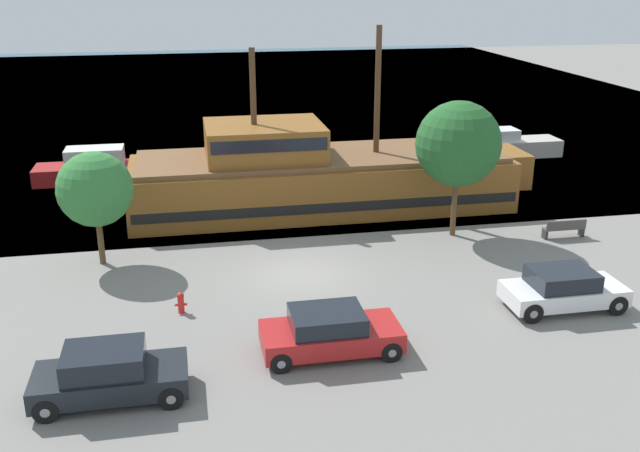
# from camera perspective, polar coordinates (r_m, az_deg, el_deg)

# --- Properties ---
(ground_plane) EXTENTS (160.00, 160.00, 0.00)m
(ground_plane) POSITION_cam_1_polar(r_m,az_deg,el_deg) (27.89, -1.68, -3.85)
(ground_plane) COLOR gray
(water_surface) EXTENTS (80.00, 80.00, 0.00)m
(water_surface) POSITION_cam_1_polar(r_m,az_deg,el_deg) (70.24, -7.63, 10.49)
(water_surface) COLOR #33566B
(water_surface) RESTS_ON ground
(pirate_ship) EXTENTS (19.76, 5.59, 8.78)m
(pirate_ship) POSITION_cam_1_polar(r_m,az_deg,el_deg) (35.15, -0.23, 4.00)
(pirate_ship) COLOR brown
(pirate_ship) RESTS_ON water_surface
(moored_boat_dockside) EXTENTS (7.58, 2.03, 1.76)m
(moored_boat_dockside) POSITION_cam_1_polar(r_m,az_deg,el_deg) (46.80, 14.14, 6.25)
(moored_boat_dockside) COLOR #B7B2A8
(moored_boat_dockside) RESTS_ON water_surface
(moored_boat_outer) EXTENTS (7.83, 2.14, 1.89)m
(moored_boat_outer) POSITION_cam_1_polar(r_m,az_deg,el_deg) (41.88, -16.86, 4.45)
(moored_boat_outer) COLOR maroon
(moored_boat_outer) RESTS_ON water_surface
(parked_car_curb_front) EXTENTS (4.17, 1.90, 1.53)m
(parked_car_curb_front) POSITION_cam_1_polar(r_m,az_deg,el_deg) (20.76, -16.53, -11.31)
(parked_car_curb_front) COLOR black
(parked_car_curb_front) RESTS_ON ground_plane
(parked_car_curb_mid) EXTENTS (4.14, 1.92, 1.45)m
(parked_car_curb_mid) POSITION_cam_1_polar(r_m,az_deg,el_deg) (26.28, 18.87, -4.80)
(parked_car_curb_mid) COLOR white
(parked_car_curb_mid) RESTS_ON ground_plane
(parked_car_curb_rear) EXTENTS (4.28, 2.00, 1.43)m
(parked_car_curb_rear) POSITION_cam_1_polar(r_m,az_deg,el_deg) (22.12, 0.79, -8.48)
(parked_car_curb_rear) COLOR #B21E1E
(parked_car_curb_rear) RESTS_ON ground_plane
(fire_hydrant) EXTENTS (0.42, 0.25, 0.76)m
(fire_hydrant) POSITION_cam_1_polar(r_m,az_deg,el_deg) (25.14, -11.07, -5.98)
(fire_hydrant) COLOR red
(fire_hydrant) RESTS_ON ground_plane
(bench_promenade_east) EXTENTS (1.87, 0.45, 0.85)m
(bench_promenade_east) POSITION_cam_1_polar(r_m,az_deg,el_deg) (33.22, 18.98, -0.18)
(bench_promenade_east) COLOR #4C4742
(bench_promenade_east) RESTS_ON ground_plane
(tree_row_east) EXTENTS (2.96, 2.96, 4.61)m
(tree_row_east) POSITION_cam_1_polar(r_m,az_deg,el_deg) (29.17, -17.56, 2.81)
(tree_row_east) COLOR brown
(tree_row_east) RESTS_ON ground_plane
(tree_row_mideast) EXTENTS (3.69, 3.69, 6.01)m
(tree_row_mideast) POSITION_cam_1_polar(r_m,az_deg,el_deg) (31.29, 11.00, 6.45)
(tree_row_mideast) COLOR brown
(tree_row_mideast) RESTS_ON ground_plane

